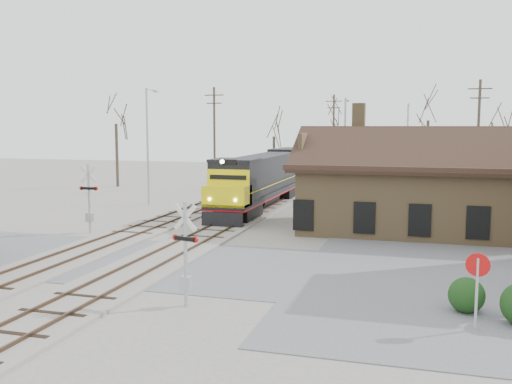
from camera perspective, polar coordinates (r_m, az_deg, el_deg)
ground at (r=27.69m, az=-9.96°, el=-6.94°), size 140.00×140.00×0.00m
road at (r=27.69m, az=-9.96°, el=-6.91°), size 60.00×9.00×0.03m
track_main at (r=41.42m, az=-0.82°, el=-2.21°), size 3.40×90.00×0.24m
track_siding at (r=42.93m, az=-6.58°, el=-1.94°), size 3.40×90.00×0.24m
depot at (r=36.38m, az=16.11°, el=0.00°), size 15.20×9.31×7.90m
locomotive_lead at (r=44.45m, az=0.47°, el=1.25°), size 2.89×19.37×4.30m
locomotive_trailing at (r=63.53m, az=5.26°, el=2.86°), size 2.89×19.37×4.07m
crossbuck_near at (r=20.62m, az=-7.06°, el=-6.47°), size 1.07×0.34×3.80m
crossbuck_far at (r=35.79m, az=-16.35°, el=-0.85°), size 1.19×0.31×4.16m
do_not_enter_sign at (r=19.30m, az=21.26°, el=-8.02°), size 0.74×0.19×2.52m
hedge_a at (r=21.34m, az=20.31°, el=-9.66°), size 1.25×1.25×1.25m
streetlight_a at (r=47.44m, az=-10.73°, el=5.12°), size 0.25×2.04×9.47m
streetlight_b at (r=49.30m, az=8.89°, el=4.80°), size 0.25×2.04×8.76m
streetlight_c at (r=60.52m, az=14.89°, el=4.95°), size 0.25×2.04×8.68m
utility_pole_a at (r=57.89m, az=-4.18°, el=5.57°), size 2.00×0.24×10.27m
utility_pole_b at (r=70.57m, az=7.75°, el=5.69°), size 2.00×0.24×10.18m
utility_pole_c at (r=53.81m, az=21.31°, el=5.14°), size 2.00×0.24×10.43m
tree_a at (r=62.14m, az=-13.85°, el=7.64°), size 4.42×4.42×10.84m
tree_b at (r=67.14m, az=1.81°, el=6.28°), size 3.44×3.44×8.44m
tree_c at (r=73.26m, az=7.83°, el=7.65°), size 4.46×4.46×10.93m
tree_d at (r=66.39m, az=16.87°, el=7.87°), size 4.68×4.68×11.47m
tree_e at (r=64.38m, az=23.48°, el=5.99°), size 3.62×3.62×8.86m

